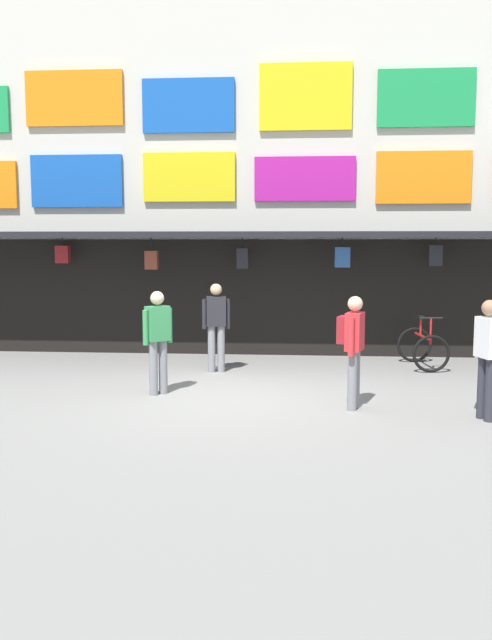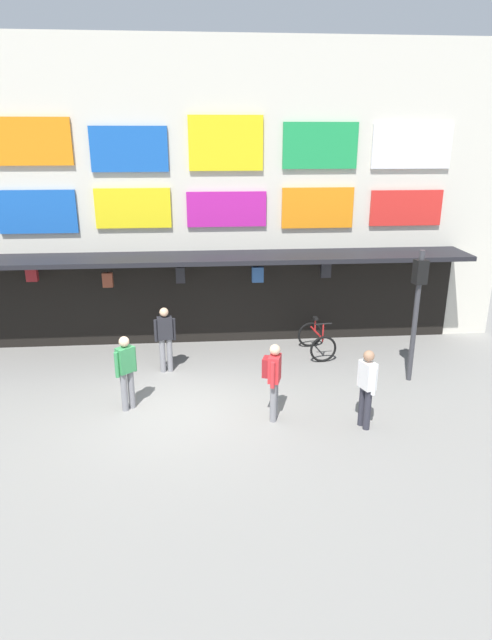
# 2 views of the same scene
# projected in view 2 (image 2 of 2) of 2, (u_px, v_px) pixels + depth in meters

# --- Properties ---
(ground_plane) EXTENTS (80.00, 80.00, 0.00)m
(ground_plane) POSITION_uv_depth(u_px,v_px,m) (181.00, 408.00, 11.70)
(ground_plane) COLOR gray
(shopfront) EXTENTS (18.00, 2.60, 8.00)m
(shopfront) POSITION_uv_depth(u_px,v_px,m) (181.00, 200.00, 14.71)
(shopfront) COLOR beige
(shopfront) RESTS_ON ground
(traffic_light_far) EXTENTS (0.32, 0.35, 3.20)m
(traffic_light_far) POSITION_uv_depth(u_px,v_px,m) (417.00, 295.00, 12.39)
(traffic_light_far) COLOR #38383D
(traffic_light_far) RESTS_ON ground
(bicycle_parked) EXTENTS (0.85, 1.24, 1.05)m
(bicycle_parked) POSITION_uv_depth(u_px,v_px,m) (317.00, 340.00, 14.47)
(bicycle_parked) COLOR black
(bicycle_parked) RESTS_ON ground
(pedestrian_in_black) EXTENTS (0.43, 0.51, 1.68)m
(pedestrian_in_black) POSITION_uv_depth(u_px,v_px,m) (273.00, 376.00, 10.95)
(pedestrian_in_black) COLOR gray
(pedestrian_in_black) RESTS_ON ground
(pedestrian_in_purple) EXTENTS (0.52, 0.27, 1.68)m
(pedestrian_in_purple) POSITION_uv_depth(u_px,v_px,m) (165.00, 336.00, 13.23)
(pedestrian_in_purple) COLOR gray
(pedestrian_in_purple) RESTS_ON ground
(pedestrian_in_red) EXTENTS (0.33, 0.51, 1.68)m
(pedestrian_in_red) POSITION_uv_depth(u_px,v_px,m) (367.00, 385.00, 10.66)
(pedestrian_in_red) COLOR #2D2D38
(pedestrian_in_red) RESTS_ON ground
(pedestrian_in_yellow) EXTENTS (0.42, 0.40, 1.68)m
(pedestrian_in_yellow) POSITION_uv_depth(u_px,v_px,m) (126.00, 369.00, 11.38)
(pedestrian_in_yellow) COLOR gray
(pedestrian_in_yellow) RESTS_ON ground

